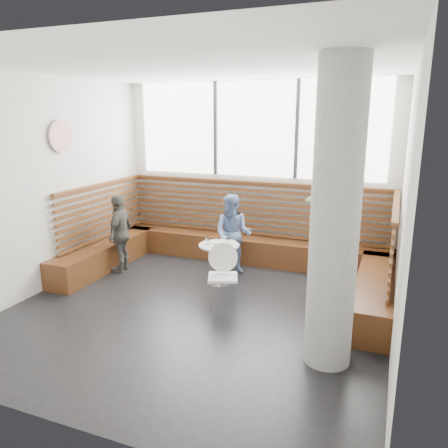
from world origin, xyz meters
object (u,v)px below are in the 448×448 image
at_px(concrete_column, 335,219).
at_px(adult_man, 326,244).
at_px(cafe_chair, 225,270).
at_px(cafe_table, 219,256).
at_px(child_back, 233,234).
at_px(child_left, 120,233).

distance_m(concrete_column, adult_man, 1.79).
bearing_deg(concrete_column, cafe_chair, 149.09).
bearing_deg(cafe_table, concrete_column, -40.00).
bearing_deg(child_back, cafe_table, -95.76).
height_order(adult_man, child_left, adult_man).
distance_m(concrete_column, child_back, 3.09).
relative_size(cafe_chair, child_left, 0.66).
bearing_deg(concrete_column, adult_man, 100.82).
bearing_deg(adult_man, cafe_table, 69.29).
bearing_deg(concrete_column, child_back, 131.03).
distance_m(cafe_table, child_back, 0.62).
height_order(cafe_chair, child_back, child_back).
bearing_deg(child_left, cafe_chair, 62.49).
bearing_deg(concrete_column, child_left, 157.09).
bearing_deg(cafe_chair, concrete_column, -51.94).
bearing_deg(cafe_table, child_back, 88.55).
bearing_deg(cafe_table, adult_man, -1.26).
bearing_deg(child_back, child_left, -164.81).
bearing_deg(child_left, concrete_column, 55.94).
distance_m(concrete_column, cafe_chair, 2.14).
bearing_deg(adult_man, child_left, 70.84).
xyz_separation_m(cafe_chair, child_left, (-2.16, 0.63, 0.16)).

